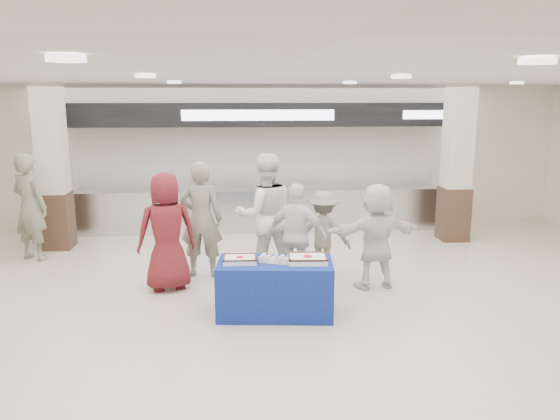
{
  "coord_description": "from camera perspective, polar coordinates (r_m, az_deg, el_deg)",
  "views": [
    {
      "loc": [
        -0.47,
        -6.54,
        2.95
      ],
      "look_at": [
        0.18,
        1.6,
        1.23
      ],
      "focal_mm": 35.0,
      "sensor_mm": 36.0,
      "label": 1
    }
  ],
  "objects": [
    {
      "name": "ground",
      "position": [
        7.19,
        -0.42,
        -12.36
      ],
      "size": [
        14.0,
        14.0,
        0.0
      ],
      "primitive_type": "plane",
      "color": "beige",
      "rests_on": "ground"
    },
    {
      "name": "serving_line",
      "position": [
        12.08,
        -2.27,
        3.32
      ],
      "size": [
        8.7,
        0.85,
        2.8
      ],
      "color": "silver",
      "rests_on": "ground"
    },
    {
      "name": "column_left",
      "position": [
        11.39,
        -22.62,
        3.79
      ],
      "size": [
        0.55,
        0.55,
        3.2
      ],
      "color": "#372419",
      "rests_on": "ground"
    },
    {
      "name": "column_right",
      "position": [
        11.72,
        17.95,
        4.32
      ],
      "size": [
        0.55,
        0.55,
        3.2
      ],
      "color": "#372419",
      "rests_on": "ground"
    },
    {
      "name": "display_table",
      "position": [
        7.52,
        -0.51,
        -8.16
      ],
      "size": [
        1.62,
        0.93,
        0.75
      ],
      "primitive_type": "cube",
      "rotation": [
        0.0,
        0.0,
        -0.1
      ],
      "color": "navy",
      "rests_on": "ground"
    },
    {
      "name": "sheet_cake_left",
      "position": [
        7.38,
        -4.21,
        -5.12
      ],
      "size": [
        0.45,
        0.35,
        0.09
      ],
      "color": "white",
      "rests_on": "display_table"
    },
    {
      "name": "sheet_cake_right",
      "position": [
        7.37,
        2.9,
        -5.09
      ],
      "size": [
        0.54,
        0.43,
        0.1
      ],
      "color": "white",
      "rests_on": "display_table"
    },
    {
      "name": "cupcake_tray",
      "position": [
        7.39,
        -0.25,
        -5.15
      ],
      "size": [
        0.53,
        0.47,
        0.07
      ],
      "color": "#AFB0B5",
      "rests_on": "display_table"
    },
    {
      "name": "civilian_maroon",
      "position": [
        8.5,
        -11.76,
        -2.22
      ],
      "size": [
        1.02,
        0.8,
        1.84
      ],
      "primitive_type": "imported",
      "rotation": [
        0.0,
        0.0,
        3.41
      ],
      "color": "maroon",
      "rests_on": "ground"
    },
    {
      "name": "soldier_a",
      "position": [
        9.04,
        -8.24,
        -0.96
      ],
      "size": [
        0.74,
        0.53,
        1.93
      ],
      "primitive_type": "imported",
      "rotation": [
        0.0,
        0.0,
        3.04
      ],
      "color": "slate",
      "rests_on": "ground"
    },
    {
      "name": "chef_tall",
      "position": [
        8.99,
        -1.57,
        -0.53
      ],
      "size": [
        1.1,
        0.92,
        2.04
      ],
      "primitive_type": "imported",
      "rotation": [
        0.0,
        0.0,
        3.3
      ],
      "color": "white",
      "rests_on": "ground"
    },
    {
      "name": "chef_short",
      "position": [
        8.45,
        1.79,
        -2.71
      ],
      "size": [
        1.04,
        0.76,
        1.65
      ],
      "primitive_type": "imported",
      "rotation": [
        0.0,
        0.0,
        2.72
      ],
      "color": "white",
      "rests_on": "ground"
    },
    {
      "name": "soldier_b",
      "position": [
        9.13,
        4.55,
        -2.39
      ],
      "size": [
        1.03,
        0.78,
        1.42
      ],
      "primitive_type": "imported",
      "rotation": [
        0.0,
        0.0,
        2.84
      ],
      "color": "slate",
      "rests_on": "ground"
    },
    {
      "name": "civilian_white",
      "position": [
        8.55,
        10.01,
        -2.69
      ],
      "size": [
        1.59,
        0.72,
        1.66
      ],
      "primitive_type": "imported",
      "rotation": [
        0.0,
        0.0,
        3.3
      ],
      "color": "white",
      "rests_on": "ground"
    },
    {
      "name": "soldier_bg",
      "position": [
        10.83,
        -24.66,
        0.29
      ],
      "size": [
        0.85,
        0.74,
        1.96
      ],
      "primitive_type": "imported",
      "rotation": [
        0.0,
        0.0,
        2.67
      ],
      "color": "slate",
      "rests_on": "ground"
    }
  ]
}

